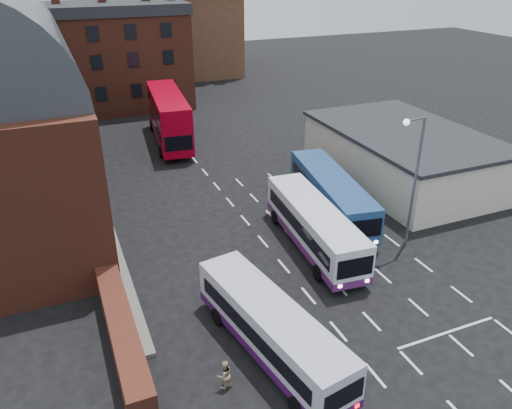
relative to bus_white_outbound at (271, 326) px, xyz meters
name	(u,v)px	position (x,y,z in m)	size (l,w,h in m)	color
ground	(330,322)	(3.78, 0.85, -1.62)	(180.00, 180.00, 0.00)	black
forecourt_wall	(123,336)	(-6.42, 2.85, -0.72)	(1.20, 10.00, 1.80)	#602B1E
cream_building	(403,154)	(18.78, 14.85, 0.54)	(10.40, 16.40, 4.25)	beige
brick_terrace	(93,63)	(-2.22, 46.85, 3.88)	(22.00, 10.00, 11.00)	brown
castle_keep	(155,32)	(9.78, 66.85, 4.38)	(22.00, 22.00, 12.00)	brown
bus_white_outbound	(271,326)	(0.00, 0.00, 0.00)	(3.98, 10.29, 2.74)	silver
bus_white_inbound	(314,224)	(6.49, 7.71, 0.12)	(3.37, 10.95, 2.94)	silver
bus_blue	(331,193)	(9.78, 11.20, 0.19)	(4.31, 11.49, 3.06)	navy
bus_red_double	(169,117)	(2.92, 31.21, 1.03)	(4.19, 12.69, 4.98)	#9E0016
street_lamp	(413,171)	(12.08, 5.75, 3.64)	(1.77, 0.49, 8.72)	slate
pedestrian_beige	(224,375)	(-2.73, -1.14, -0.90)	(0.70, 0.54, 1.43)	tan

